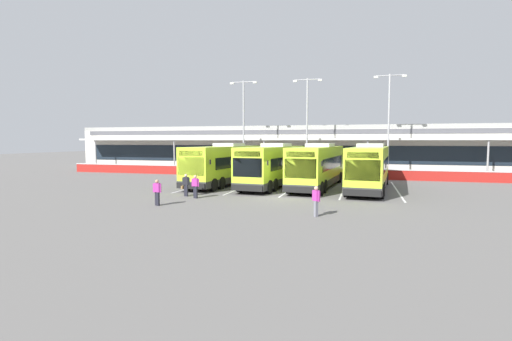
{
  "coord_description": "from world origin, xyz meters",
  "views": [
    {
      "loc": [
        5.66,
        -26.54,
        4.01
      ],
      "look_at": [
        -2.65,
        3.0,
        1.6
      ],
      "focal_mm": 26.63,
      "sensor_mm": 36.0,
      "label": 1
    }
  ],
  "objects_px": {
    "pedestrian_child": "(195,186)",
    "pedestrian_near_bin": "(157,192)",
    "coach_bus_leftmost": "(225,165)",
    "coach_bus_left_centre": "(273,166)",
    "lamp_post_centre": "(307,121)",
    "lamp_post_east": "(389,119)",
    "pedestrian_in_dark_coat": "(316,200)",
    "coach_bus_centre": "(318,167)",
    "pedestrian_with_handbag": "(186,184)",
    "coach_bus_right_centre": "(369,168)",
    "lamp_post_west": "(244,121)"
  },
  "relations": [
    {
      "from": "pedestrian_child",
      "to": "pedestrian_near_bin",
      "type": "height_order",
      "value": "same"
    },
    {
      "from": "coach_bus_leftmost",
      "to": "pedestrian_near_bin",
      "type": "height_order",
      "value": "coach_bus_leftmost"
    },
    {
      "from": "coach_bus_left_centre",
      "to": "lamp_post_centre",
      "type": "relative_size",
      "value": 1.12
    },
    {
      "from": "lamp_post_centre",
      "to": "lamp_post_east",
      "type": "height_order",
      "value": "same"
    },
    {
      "from": "pedestrian_in_dark_coat",
      "to": "pedestrian_child",
      "type": "height_order",
      "value": "same"
    },
    {
      "from": "coach_bus_centre",
      "to": "lamp_post_centre",
      "type": "height_order",
      "value": "lamp_post_centre"
    },
    {
      "from": "coach_bus_leftmost",
      "to": "pedestrian_in_dark_coat",
      "type": "height_order",
      "value": "coach_bus_leftmost"
    },
    {
      "from": "lamp_post_centre",
      "to": "coach_bus_leftmost",
      "type": "bearing_deg",
      "value": -119.42
    },
    {
      "from": "coach_bus_leftmost",
      "to": "pedestrian_in_dark_coat",
      "type": "relative_size",
      "value": 7.61
    },
    {
      "from": "lamp_post_east",
      "to": "coach_bus_left_centre",
      "type": "bearing_deg",
      "value": -134.59
    },
    {
      "from": "pedestrian_with_handbag",
      "to": "pedestrian_child",
      "type": "height_order",
      "value": "same"
    },
    {
      "from": "lamp_post_centre",
      "to": "pedestrian_near_bin",
      "type": "bearing_deg",
      "value": -105.19
    },
    {
      "from": "coach_bus_leftmost",
      "to": "coach_bus_centre",
      "type": "bearing_deg",
      "value": 0.34
    },
    {
      "from": "coach_bus_leftmost",
      "to": "coach_bus_right_centre",
      "type": "bearing_deg",
      "value": -2.18
    },
    {
      "from": "coach_bus_centre",
      "to": "lamp_post_west",
      "type": "height_order",
      "value": "lamp_post_west"
    },
    {
      "from": "pedestrian_with_handbag",
      "to": "pedestrian_child",
      "type": "xyz_separation_m",
      "value": [
        1.07,
        -0.68,
        0.02
      ]
    },
    {
      "from": "coach_bus_leftmost",
      "to": "coach_bus_right_centre",
      "type": "xyz_separation_m",
      "value": [
        12.65,
        -0.48,
        0.0
      ]
    },
    {
      "from": "coach_bus_leftmost",
      "to": "coach_bus_left_centre",
      "type": "xyz_separation_m",
      "value": [
        4.53,
        -0.09,
        0.0
      ]
    },
    {
      "from": "pedestrian_with_handbag",
      "to": "pedestrian_near_bin",
      "type": "height_order",
      "value": "same"
    },
    {
      "from": "pedestrian_child",
      "to": "lamp_post_centre",
      "type": "distance_m",
      "value": 20.33
    },
    {
      "from": "coach_bus_leftmost",
      "to": "pedestrian_with_handbag",
      "type": "relative_size",
      "value": 7.61
    },
    {
      "from": "coach_bus_left_centre",
      "to": "pedestrian_with_handbag",
      "type": "relative_size",
      "value": 7.61
    },
    {
      "from": "lamp_post_east",
      "to": "lamp_post_centre",
      "type": "bearing_deg",
      "value": 177.58
    },
    {
      "from": "coach_bus_right_centre",
      "to": "pedestrian_near_bin",
      "type": "relative_size",
      "value": 7.61
    },
    {
      "from": "coach_bus_centre",
      "to": "coach_bus_left_centre",
      "type": "bearing_deg",
      "value": -177.98
    },
    {
      "from": "coach_bus_left_centre",
      "to": "lamp_post_west",
      "type": "bearing_deg",
      "value": 120.04
    },
    {
      "from": "pedestrian_child",
      "to": "lamp_post_west",
      "type": "distance_m",
      "value": 19.56
    },
    {
      "from": "lamp_post_centre",
      "to": "lamp_post_east",
      "type": "distance_m",
      "value": 8.73
    },
    {
      "from": "coach_bus_leftmost",
      "to": "lamp_post_west",
      "type": "relative_size",
      "value": 1.12
    },
    {
      "from": "pedestrian_near_bin",
      "to": "pedestrian_in_dark_coat",
      "type": "bearing_deg",
      "value": -4.39
    },
    {
      "from": "pedestrian_with_handbag",
      "to": "pedestrian_in_dark_coat",
      "type": "xyz_separation_m",
      "value": [
        9.96,
        -4.86,
        0.02
      ]
    },
    {
      "from": "coach_bus_left_centre",
      "to": "lamp_post_east",
      "type": "relative_size",
      "value": 1.12
    },
    {
      "from": "coach_bus_left_centre",
      "to": "pedestrian_child",
      "type": "xyz_separation_m",
      "value": [
        -3.64,
        -8.26,
        -0.91
      ]
    },
    {
      "from": "pedestrian_with_handbag",
      "to": "lamp_post_west",
      "type": "bearing_deg",
      "value": 94.13
    },
    {
      "from": "coach_bus_right_centre",
      "to": "lamp_post_east",
      "type": "bearing_deg",
      "value": 79.2
    },
    {
      "from": "lamp_post_centre",
      "to": "coach_bus_left_centre",
      "type": "bearing_deg",
      "value": -97.66
    },
    {
      "from": "coach_bus_right_centre",
      "to": "pedestrian_in_dark_coat",
      "type": "distance_m",
      "value": 12.42
    },
    {
      "from": "pedestrian_near_bin",
      "to": "lamp_post_west",
      "type": "distance_m",
      "value": 22.77
    },
    {
      "from": "coach_bus_right_centre",
      "to": "pedestrian_in_dark_coat",
      "type": "xyz_separation_m",
      "value": [
        -2.87,
        -12.05,
        -0.91
      ]
    },
    {
      "from": "coach_bus_centre",
      "to": "lamp_post_centre",
      "type": "bearing_deg",
      "value": 103.08
    },
    {
      "from": "pedestrian_near_bin",
      "to": "pedestrian_with_handbag",
      "type": "bearing_deg",
      "value": 91.1
    },
    {
      "from": "coach_bus_centre",
      "to": "coach_bus_right_centre",
      "type": "bearing_deg",
      "value": -7.15
    },
    {
      "from": "lamp_post_east",
      "to": "coach_bus_leftmost",
      "type": "bearing_deg",
      "value": -145.18
    },
    {
      "from": "coach_bus_leftmost",
      "to": "pedestrian_in_dark_coat",
      "type": "bearing_deg",
      "value": -52.03
    },
    {
      "from": "coach_bus_right_centre",
      "to": "coach_bus_leftmost",
      "type": "bearing_deg",
      "value": 177.82
    },
    {
      "from": "coach_bus_left_centre",
      "to": "pedestrian_with_handbag",
      "type": "distance_m",
      "value": 8.97
    },
    {
      "from": "lamp_post_west",
      "to": "lamp_post_east",
      "type": "relative_size",
      "value": 1.0
    },
    {
      "from": "pedestrian_with_handbag",
      "to": "lamp_post_centre",
      "type": "relative_size",
      "value": 0.15
    },
    {
      "from": "coach_bus_leftmost",
      "to": "lamp_post_centre",
      "type": "relative_size",
      "value": 1.12
    },
    {
      "from": "lamp_post_west",
      "to": "lamp_post_centre",
      "type": "xyz_separation_m",
      "value": [
        7.44,
        0.28,
        0.0
      ]
    }
  ]
}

